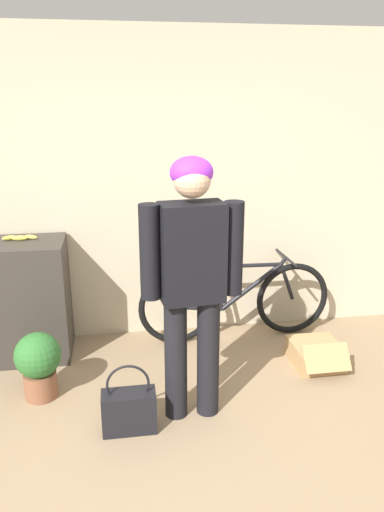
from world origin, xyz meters
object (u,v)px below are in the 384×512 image
Objects in this scene: person at (192,271)px; handbag at (129,409)px; cardboard_box at (316,354)px; banana at (19,238)px; potted_plant at (38,362)px; bicycle at (236,301)px.

person reaches higher than handbag.
handbag is 1.63m from cardboard_box.
banana reaches higher than cardboard_box.
person is at bearing -18.84° from potted_plant.
person is 1.01× the size of bicycle.
banana is 0.60× the size of cardboard_box.
banana is (-1.76, 0.03, 0.64)m from bicycle.
bicycle reaches higher than cardboard_box.
handbag is at bearing -56.62° from banana.
bicycle is 3.63× the size of handbag.
bicycle is 6.04× the size of banana.
potted_plant is (-2.12, -0.13, 0.19)m from cardboard_box.
banana is at bearing 132.70° from person.
person is at bearing 16.10° from handbag.
banana is (-1.21, 1.07, -0.03)m from person.
person is 1.62m from banana.
banana is at bearing 165.66° from cardboard_box.
bicycle is at bearing 49.90° from handbag.
cardboard_box is at bearing -47.91° from bicycle.
bicycle reaches higher than handbag.
potted_plant is at bearing -176.53° from cardboard_box.
person is at bearing -155.98° from cardboard_box.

